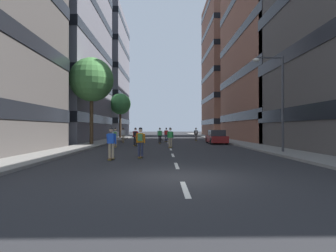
{
  "coord_description": "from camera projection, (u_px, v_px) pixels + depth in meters",
  "views": [
    {
      "loc": [
        -0.63,
        -10.05,
        1.74
      ],
      "look_at": [
        0.0,
        25.43,
        1.99
      ],
      "focal_mm": 30.31,
      "sensor_mm": 36.0,
      "label": 1
    }
  ],
  "objects": [
    {
      "name": "ground_plane",
      "position": [
        167.0,
        140.0,
        42.01
      ],
      "size": [
        191.77,
        191.77,
        0.0
      ],
      "primitive_type": "plane",
      "color": "#28282B"
    },
    {
      "name": "building_right_far",
      "position": [
        244.0,
        67.0,
        63.1
      ],
      "size": [
        16.66,
        17.67,
        30.47
      ],
      "color": "brown",
      "rests_on": "ground_plane"
    },
    {
      "name": "parked_car_near",
      "position": [
        216.0,
        137.0,
        31.27
      ],
      "size": [
        1.82,
        4.4,
        1.52
      ],
      "color": "maroon",
      "rests_on": "ground_plane"
    },
    {
      "name": "skater_6",
      "position": [
        166.0,
        134.0,
        35.97
      ],
      "size": [
        0.57,
        0.92,
        1.78
      ],
      "color": "brown",
      "rests_on": "ground_plane"
    },
    {
      "name": "skater_2",
      "position": [
        115.0,
        136.0,
        25.68
      ],
      "size": [
        0.54,
        0.91,
        1.78
      ],
      "color": "brown",
      "rests_on": "ground_plane"
    },
    {
      "name": "street_tree_mid",
      "position": [
        92.0,
        80.0,
        28.45
      ],
      "size": [
        4.4,
        4.4,
        8.66
      ],
      "color": "#4C3823",
      "rests_on": "sidewalk_left"
    },
    {
      "name": "sidewalk_left",
      "position": [
        119.0,
        138.0,
        45.86
      ],
      "size": [
        2.67,
        87.9,
        0.14
      ],
      "primitive_type": "cube",
      "color": "gray",
      "rests_on": "ground_plane"
    },
    {
      "name": "skater_3",
      "position": [
        123.0,
        134.0,
        34.5
      ],
      "size": [
        0.56,
        0.92,
        1.78
      ],
      "color": "brown",
      "rests_on": "ground_plane"
    },
    {
      "name": "skater_0",
      "position": [
        140.0,
        140.0,
        16.45
      ],
      "size": [
        0.54,
        0.91,
        1.78
      ],
      "color": "brown",
      "rests_on": "ground_plane"
    },
    {
      "name": "streetlamp_right",
      "position": [
        277.0,
        93.0,
        19.31
      ],
      "size": [
        2.13,
        0.3,
        6.5
      ],
      "color": "#3F3F44",
      "rests_on": "sidewalk_right"
    },
    {
      "name": "skater_1",
      "position": [
        111.0,
        142.0,
        15.45
      ],
      "size": [
        0.55,
        0.91,
        1.78
      ],
      "color": "brown",
      "rests_on": "ground_plane"
    },
    {
      "name": "lane_markings",
      "position": [
        167.0,
        139.0,
        43.04
      ],
      "size": [
        0.16,
        72.2,
        0.01
      ],
      "color": "silver",
      "rests_on": "ground_plane"
    },
    {
      "name": "building_left_far",
      "position": [
        87.0,
        75.0,
        62.47
      ],
      "size": [
        16.66,
        17.95,
        26.53
      ],
      "color": "slate",
      "rests_on": "ground_plane"
    },
    {
      "name": "sidewalk_right",
      "position": [
        215.0,
        138.0,
        46.14
      ],
      "size": [
        2.67,
        87.9,
        0.14
      ],
      "primitive_type": "cube",
      "color": "gray",
      "rests_on": "ground_plane"
    },
    {
      "name": "skater_8",
      "position": [
        170.0,
        137.0,
        24.71
      ],
      "size": [
        0.57,
        0.92,
        1.78
      ],
      "color": "brown",
      "rests_on": "ground_plane"
    },
    {
      "name": "building_left_mid",
      "position": [
        36.0,
        14.0,
        37.51
      ],
      "size": [
        16.66,
        19.26,
        33.64
      ],
      "color": "slate",
      "rests_on": "ground_plane"
    },
    {
      "name": "building_right_mid",
      "position": [
        297.0,
        41.0,
        38.11
      ],
      "size": [
        16.66,
        20.32,
        26.82
      ],
      "color": "brown",
      "rests_on": "ground_plane"
    },
    {
      "name": "skater_5",
      "position": [
        160.0,
        135.0,
        31.88
      ],
      "size": [
        0.53,
        0.9,
        1.78
      ],
      "color": "brown",
      "rests_on": "ground_plane"
    },
    {
      "name": "street_tree_near",
      "position": [
        120.0,
        104.0,
        47.53
      ],
      "size": [
        3.52,
        3.52,
        7.4
      ],
      "color": "#4C3823",
      "rests_on": "sidewalk_left"
    },
    {
      "name": "skater_7",
      "position": [
        196.0,
        133.0,
        38.05
      ],
      "size": [
        0.54,
        0.91,
        1.78
      ],
      "color": "brown",
      "rests_on": "ground_plane"
    },
    {
      "name": "skater_4",
      "position": [
        135.0,
        135.0,
        27.52
      ],
      "size": [
        0.56,
        0.92,
        1.78
      ],
      "color": "brown",
      "rests_on": "ground_plane"
    }
  ]
}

